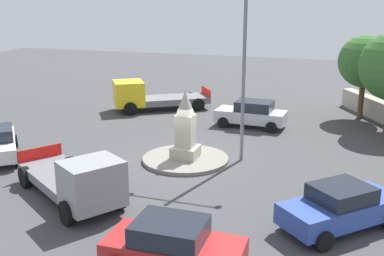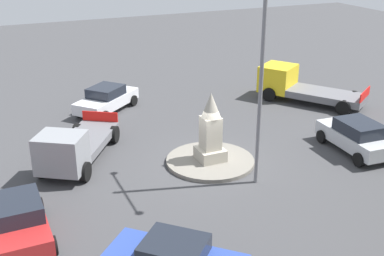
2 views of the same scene
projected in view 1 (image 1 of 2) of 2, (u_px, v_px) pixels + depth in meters
ground_plane at (186, 161)px, 21.31m from camera, size 80.00×80.00×0.00m
traffic_island at (186, 159)px, 21.29m from camera, size 3.98×3.98×0.17m
monument at (185, 128)px, 20.88m from camera, size 1.16×1.16×3.14m
streetlamp at (245, 48)px, 20.02m from camera, size 3.77×0.28×8.61m
car_red_parked_left at (173, 245)px, 12.61m from camera, size 3.85×1.96×1.45m
car_silver_passing at (252, 114)px, 26.76m from camera, size 4.10×2.08×1.56m
car_blue_waiting at (341, 207)px, 14.85m from camera, size 4.06×4.11×1.51m
truck_yellow_parked_right at (148, 96)px, 30.74m from camera, size 6.40×5.24×2.02m
truck_grey_far_side at (78, 181)px, 16.51m from camera, size 5.76×4.66×2.01m
tree_near_wall at (365, 61)px, 27.88m from camera, size 3.20×3.20×5.19m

